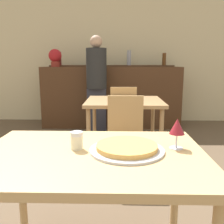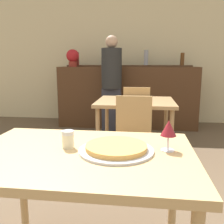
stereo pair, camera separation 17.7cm
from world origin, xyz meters
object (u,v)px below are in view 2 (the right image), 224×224
Objects in this scene: cheese_shaker at (68,139)px; chair_far_side_front at (133,132)px; person_standing at (112,82)px; potted_plant at (73,57)px; wine_glass at (169,129)px; chair_far_side_back at (137,111)px; pizza_tray at (116,148)px.

chair_far_side_front is at bearing 77.18° from cheese_shaker.
person_standing reaches higher than cheese_shaker.
potted_plant reaches higher than cheese_shaker.
potted_plant is (-1.49, 3.49, 0.45)m from wine_glass.
potted_plant is (-1.26, 1.05, 0.82)m from chair_far_side_back.
chair_far_side_back is 0.53× the size of person_standing.
chair_far_side_front is at bearing 90.00° from chair_far_side_back.
potted_plant is (-1.23, 3.53, 0.54)m from pizza_tray.
pizza_tray is 3.03m from person_standing.
person_standing is at bearing -49.48° from chair_far_side_back.
person_standing is (-0.44, 1.70, 0.39)m from chair_far_side_front.
chair_far_side_back is at bearing 90.00° from chair_far_side_front.
cheese_shaker is at bearing -177.44° from wine_glass.
person_standing is at bearing -32.96° from potted_plant.
chair_far_side_front reaches higher than cheese_shaker.
potted_plant reaches higher than chair_far_side_front.
chair_far_side_back is (0.00, 1.18, 0.00)m from chair_far_side_front.
chair_far_side_front is 2.69m from potted_plant.
pizza_tray is 0.26m from cheese_shaker.
wine_glass is at bearing 2.56° from cheese_shaker.
pizza_tray is at bearing -91.45° from chair_far_side_front.
potted_plant is (-0.82, 0.53, 0.43)m from person_standing.
cheese_shaker is 0.52m from wine_glass.
pizza_tray is 0.23× the size of person_standing.
chair_far_side_back is at bearing -49.48° from person_standing.
wine_glass is (0.26, 0.05, 0.10)m from pizza_tray.
chair_far_side_front is 2.66× the size of potted_plant.
cheese_shaker reaches higher than pizza_tray.
person_standing is (-0.41, 3.00, 0.11)m from pizza_tray.
wine_glass is (0.23, -1.26, 0.37)m from chair_far_side_front.
chair_far_side_back is at bearing 89.24° from pizza_tray.
pizza_tray is (-0.03, -1.31, 0.27)m from chair_far_side_front.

